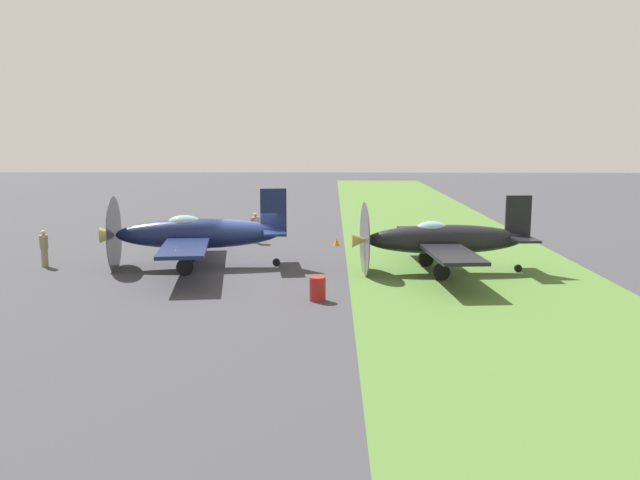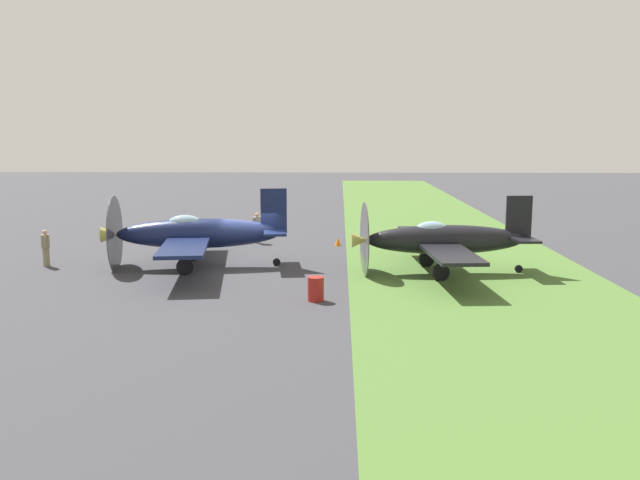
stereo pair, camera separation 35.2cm
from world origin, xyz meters
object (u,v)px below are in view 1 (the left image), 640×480
(ground_crew_chief, at_px, (255,227))
(fuel_drum, at_px, (318,289))
(runway_marker_cone, at_px, (336,242))
(airplane_lead, at_px, (195,234))
(ground_crew_mechanic, at_px, (44,248))
(airplane_wingman, at_px, (442,239))

(ground_crew_chief, relative_size, fuel_drum, 1.92)
(runway_marker_cone, bearing_deg, fuel_drum, 176.40)
(ground_crew_chief, xyz_separation_m, fuel_drum, (-13.14, -3.82, -0.46))
(airplane_lead, height_order, runway_marker_cone, airplane_lead)
(ground_crew_mechanic, bearing_deg, airplane_wingman, 61.78)
(airplane_lead, distance_m, ground_crew_mechanic, 7.11)
(airplane_wingman, distance_m, runway_marker_cone, 8.70)
(airplane_lead, distance_m, ground_crew_chief, 7.36)
(airplane_lead, height_order, ground_crew_mechanic, airplane_lead)
(airplane_lead, height_order, airplane_wingman, airplane_lead)
(ground_crew_chief, bearing_deg, airplane_lead, -148.88)
(airplane_lead, relative_size, airplane_wingman, 1.06)
(ground_crew_mechanic, height_order, fuel_drum, ground_crew_mechanic)
(ground_crew_chief, bearing_deg, runway_marker_cone, -52.89)
(fuel_drum, bearing_deg, airplane_lead, 43.44)
(ground_crew_chief, bearing_deg, fuel_drum, -117.42)
(airplane_wingman, xyz_separation_m, ground_crew_mechanic, (0.99, 18.22, -0.59))
(ground_crew_mechanic, relative_size, fuel_drum, 1.92)
(airplane_lead, distance_m, airplane_wingman, 11.18)
(ground_crew_chief, bearing_deg, ground_crew_mechanic, 174.33)
(fuel_drum, bearing_deg, ground_crew_chief, 16.20)
(airplane_lead, xyz_separation_m, fuel_drum, (-6.07, -5.75, -1.14))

